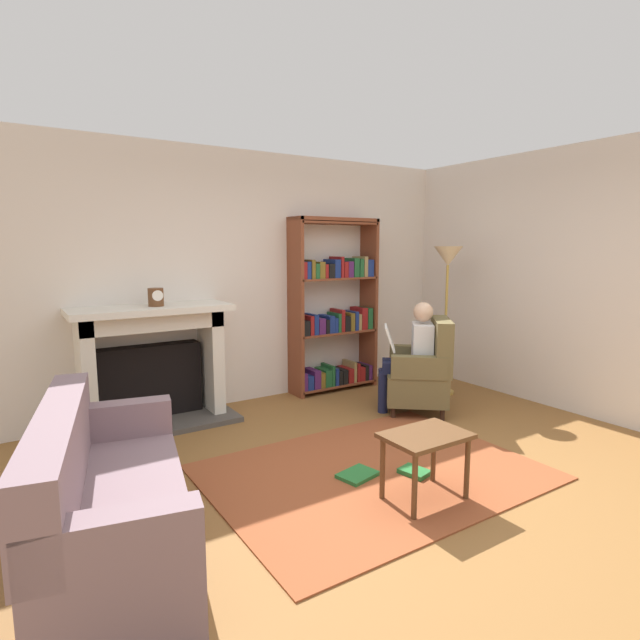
# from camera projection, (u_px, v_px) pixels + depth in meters

# --- Properties ---
(ground) EXTENTS (14.00, 14.00, 0.00)m
(ground) POSITION_uv_depth(u_px,v_px,m) (400.00, 489.00, 3.54)
(ground) COLOR brown
(back_wall) EXTENTS (5.60, 0.10, 2.70)m
(back_wall) POSITION_uv_depth(u_px,v_px,m) (245.00, 278.00, 5.47)
(back_wall) COLOR silver
(back_wall) RESTS_ON ground
(side_wall_right) EXTENTS (0.10, 5.20, 2.70)m
(side_wall_right) POSITION_uv_depth(u_px,v_px,m) (503.00, 277.00, 5.81)
(side_wall_right) COLOR silver
(side_wall_right) RESTS_ON ground
(area_rug) EXTENTS (2.40, 1.80, 0.01)m
(area_rug) POSITION_uv_depth(u_px,v_px,m) (373.00, 472.00, 3.79)
(area_rug) COLOR brown
(area_rug) RESTS_ON ground
(fireplace) EXTENTS (1.48, 0.64, 1.15)m
(fireplace) POSITION_uv_depth(u_px,v_px,m) (152.00, 362.00, 4.78)
(fireplace) COLOR #4C4742
(fireplace) RESTS_ON ground
(mantel_clock) EXTENTS (0.14, 0.14, 0.17)m
(mantel_clock) POSITION_uv_depth(u_px,v_px,m) (156.00, 297.00, 4.62)
(mantel_clock) COLOR brown
(mantel_clock) RESTS_ON fireplace
(bookshelf) EXTENTS (1.08, 0.32, 2.02)m
(bookshelf) POSITION_uv_depth(u_px,v_px,m) (335.00, 310.00, 5.90)
(bookshelf) COLOR brown
(bookshelf) RESTS_ON ground
(armchair_reading) EXTENTS (0.89, 0.89, 0.97)m
(armchair_reading) POSITION_uv_depth(u_px,v_px,m) (423.00, 371.00, 5.15)
(armchair_reading) COLOR #331E14
(armchair_reading) RESTS_ON ground
(seated_reader) EXTENTS (0.59, 0.57, 1.14)m
(seated_reader) POSITION_uv_depth(u_px,v_px,m) (412.00, 352.00, 5.14)
(seated_reader) COLOR silver
(seated_reader) RESTS_ON ground
(sofa_floral) EXTENTS (1.05, 1.81, 0.85)m
(sofa_floral) POSITION_uv_depth(u_px,v_px,m) (106.00, 501.00, 2.73)
(sofa_floral) COLOR slate
(sofa_floral) RESTS_ON ground
(side_table) EXTENTS (0.56, 0.39, 0.47)m
(side_table) POSITION_uv_depth(u_px,v_px,m) (426.00, 444.00, 3.33)
(side_table) COLOR brown
(side_table) RESTS_ON ground
(scattered_books) EXTENTS (0.64, 0.45, 0.03)m
(scattered_books) POSITION_uv_depth(u_px,v_px,m) (381.00, 473.00, 3.72)
(scattered_books) COLOR #267233
(scattered_books) RESTS_ON area_rug
(floor_lamp) EXTENTS (0.32, 0.32, 1.70)m
(floor_lamp) POSITION_uv_depth(u_px,v_px,m) (448.00, 269.00, 5.65)
(floor_lamp) COLOR #B7933F
(floor_lamp) RESTS_ON ground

